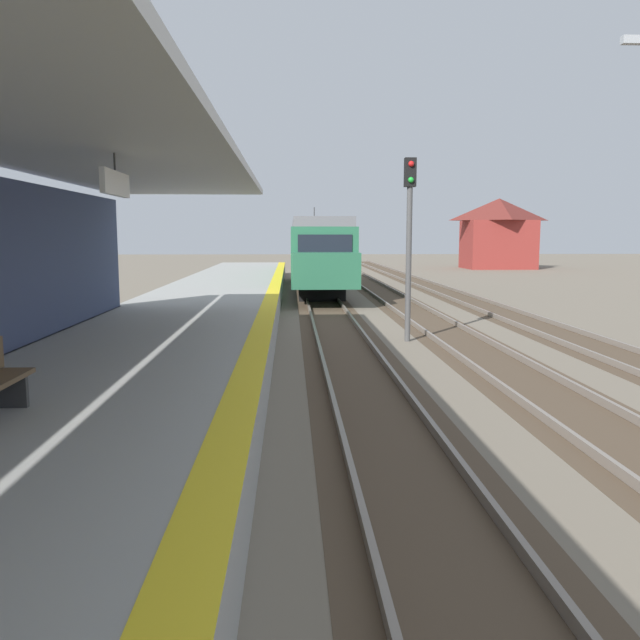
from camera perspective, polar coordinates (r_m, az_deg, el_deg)
station_platform at (r=13.06m, az=-15.51°, el=-4.34°), size 5.00×80.00×0.91m
track_pair_nearest_platform at (r=16.79m, az=2.50°, el=-2.89°), size 2.34×120.00×0.16m
track_pair_middle at (r=17.43m, az=13.72°, el=-2.72°), size 2.34×120.00×0.16m
track_pair_far_side at (r=18.66m, az=23.80°, el=-2.48°), size 2.34×120.00×0.16m
approaching_train at (r=36.62m, az=-0.27°, el=6.04°), size 2.93×19.60×4.76m
rail_signal_post at (r=18.84m, az=7.79°, el=7.78°), size 0.32×0.34×5.20m
distant_trackside_house at (r=62.73m, az=15.30°, el=7.41°), size 6.60×5.28×6.40m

